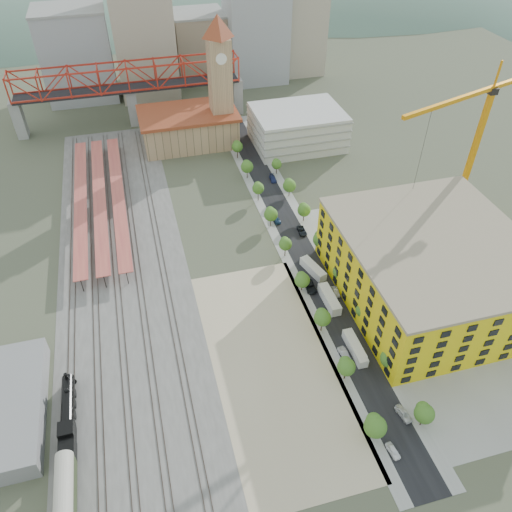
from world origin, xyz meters
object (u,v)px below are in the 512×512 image
object	(u,v)px
site_trailer_b	(354,346)
site_trailer_c	(329,299)
locomotive	(68,419)
construction_building	(431,268)
clock_tower	(220,70)
site_trailer_d	(313,269)
coach	(65,509)
car_0	(393,451)
tower_crane	(474,131)
site_trailer_a	(356,350)

from	to	relation	value
site_trailer_b	site_trailer_c	size ratio (longest dim) A/B	0.90
locomotive	construction_building	bearing A→B (deg)	9.66
clock_tower	site_trailer_d	bearing A→B (deg)	-84.56
construction_building	coach	distance (m)	98.64
site_trailer_b	car_0	bearing A→B (deg)	-96.69
tower_crane	site_trailer_c	xyz separation A→B (m)	(-50.93, -25.66, -29.42)
site_trailer_c	car_0	bearing A→B (deg)	-94.95
site_trailer_d	tower_crane	bearing A→B (deg)	-1.65
tower_crane	locomotive	bearing A→B (deg)	-159.01
tower_crane	car_0	size ratio (longest dim) A/B	12.74
clock_tower	site_trailer_a	size ratio (longest dim) A/B	5.80
site_trailer_b	clock_tower	bearing A→B (deg)	93.84
site_trailer_c	site_trailer_b	bearing A→B (deg)	-90.93
site_trailer_b	site_trailer_c	bearing A→B (deg)	89.78
construction_building	tower_crane	distance (m)	43.97
construction_building	coach	size ratio (longest dim) A/B	2.54
site_trailer_b	coach	bearing A→B (deg)	-161.53
site_trailer_b	car_0	world-z (taller)	site_trailer_b
site_trailer_d	car_0	bearing A→B (deg)	-109.25
construction_building	site_trailer_d	distance (m)	31.61
locomotive	site_trailer_b	size ratio (longest dim) A/B	2.57
site_trailer_a	site_trailer_c	distance (m)	17.56
site_trailer_b	site_trailer_d	bearing A→B (deg)	89.78
construction_building	site_trailer_d	world-z (taller)	construction_building
locomotive	site_trailer_d	world-z (taller)	locomotive
construction_building	site_trailer_d	bearing A→B (deg)	148.32
tower_crane	clock_tower	bearing A→B (deg)	129.77
locomotive	tower_crane	bearing A→B (deg)	20.99
clock_tower	tower_crane	bearing A→B (deg)	-50.23
locomotive	site_trailer_d	distance (m)	73.22
clock_tower	locomotive	distance (m)	132.06
clock_tower	tower_crane	xyz separation A→B (m)	(58.93, -70.79, 2.13)
site_trailer_c	site_trailer_d	distance (m)	12.51
locomotive	tower_crane	xyz separation A→B (m)	(116.93, 44.86, 28.60)
clock_tower	site_trailer_a	world-z (taller)	clock_tower
construction_building	site_trailer_a	size ratio (longest dim) A/B	5.64
coach	site_trailer_a	bearing A→B (deg)	17.68
site_trailer_a	car_0	size ratio (longest dim) A/B	2.29
locomotive	tower_crane	size ratio (longest dim) A/B	0.48
clock_tower	coach	bearing A→B (deg)	-113.24
tower_crane	site_trailer_b	world-z (taller)	tower_crane
locomotive	car_0	bearing A→B (deg)	-20.47
clock_tower	site_trailer_b	world-z (taller)	clock_tower
site_trailer_a	car_0	xyz separation A→B (m)	(-3.00, -25.15, -0.56)
clock_tower	construction_building	xyz separation A→B (m)	(34.00, -99.99, -19.29)
car_0	construction_building	bearing A→B (deg)	46.26
clock_tower	car_0	size ratio (longest dim) A/B	13.26
coach	locomotive	bearing A→B (deg)	90.00
coach	tower_crane	distance (m)	136.22
clock_tower	construction_building	world-z (taller)	clock_tower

